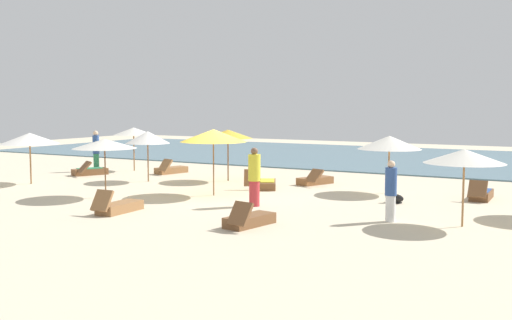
% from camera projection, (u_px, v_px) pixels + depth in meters
% --- Properties ---
extents(ground_plane, '(60.00, 60.00, 0.00)m').
position_uv_depth(ground_plane, '(226.00, 197.00, 20.54)').
color(ground_plane, beige).
extents(ocean_water, '(48.00, 16.00, 0.06)m').
position_uv_depth(ocean_water, '(381.00, 157.00, 35.30)').
color(ocean_water, slate).
rests_on(ocean_water, ground_plane).
extents(umbrella_0, '(2.14, 2.14, 1.98)m').
position_uv_depth(umbrella_0, '(105.00, 144.00, 20.34)').
color(umbrella_0, brown).
rests_on(umbrella_0, ground_plane).
extents(umbrella_2, '(2.06, 2.06, 2.01)m').
position_uv_depth(umbrella_2, '(464.00, 156.00, 15.54)').
color(umbrella_2, olive).
rests_on(umbrella_2, ground_plane).
extents(umbrella_3, '(1.79, 1.79, 2.04)m').
position_uv_depth(umbrella_3, '(148.00, 137.00, 24.53)').
color(umbrella_3, brown).
rests_on(umbrella_3, ground_plane).
extents(umbrella_4, '(2.23, 2.23, 2.04)m').
position_uv_depth(umbrella_4, '(389.00, 143.00, 21.31)').
color(umbrella_4, olive).
rests_on(umbrella_4, ground_plane).
extents(umbrella_5, '(1.99, 1.99, 2.10)m').
position_uv_depth(umbrella_5, '(228.00, 134.00, 24.71)').
color(umbrella_5, brown).
rests_on(umbrella_5, ground_plane).
extents(umbrella_6, '(1.87, 1.87, 2.03)m').
position_uv_depth(umbrella_6, '(134.00, 131.00, 28.42)').
color(umbrella_6, olive).
rests_on(umbrella_6, ground_plane).
extents(umbrella_7, '(2.29, 2.29, 2.29)m').
position_uv_depth(umbrella_7, '(213.00, 136.00, 20.80)').
color(umbrella_7, brown).
rests_on(umbrella_7, ground_plane).
extents(umbrella_8, '(2.28, 2.28, 2.01)m').
position_uv_depth(umbrella_8, '(30.00, 139.00, 23.80)').
color(umbrella_8, olive).
rests_on(umbrella_8, ground_plane).
extents(lounger_0, '(0.63, 1.70, 0.69)m').
position_uv_depth(lounger_0, '(481.00, 194.00, 20.11)').
color(lounger_0, brown).
rests_on(lounger_0, ground_plane).
extents(lounger_1, '(0.87, 1.73, 0.73)m').
position_uv_depth(lounger_1, '(249.00, 220.00, 15.74)').
color(lounger_1, brown).
rests_on(lounger_1, ground_plane).
extents(lounger_2, '(1.27, 1.71, 0.75)m').
position_uv_depth(lounger_2, '(266.00, 184.00, 22.67)').
color(lounger_2, brown).
rests_on(lounger_2, ground_plane).
extents(lounger_3, '(1.00, 1.77, 0.70)m').
position_uv_depth(lounger_3, '(171.00, 170.00, 27.48)').
color(lounger_3, olive).
rests_on(lounger_3, ground_plane).
extents(lounger_4, '(0.65, 1.67, 0.73)m').
position_uv_depth(lounger_4, '(118.00, 207.00, 17.72)').
color(lounger_4, olive).
rests_on(lounger_4, ground_plane).
extents(lounger_5, '(1.17, 1.80, 0.67)m').
position_uv_depth(lounger_5, '(315.00, 180.00, 23.76)').
color(lounger_5, brown).
rests_on(lounger_5, ground_plane).
extents(lounger_6, '(1.27, 1.79, 0.67)m').
position_uv_depth(lounger_6, '(89.00, 171.00, 26.84)').
color(lounger_6, brown).
rests_on(lounger_6, ground_plane).
extents(person_0, '(0.44, 0.44, 1.65)m').
position_uv_depth(person_0, '(391.00, 191.00, 16.29)').
color(person_0, white).
rests_on(person_0, ground_plane).
extents(person_1, '(0.42, 0.42, 1.82)m').
position_uv_depth(person_1, '(254.00, 177.00, 18.74)').
color(person_1, '#BF3338').
rests_on(person_1, ground_plane).
extents(person_2, '(0.37, 0.37, 1.89)m').
position_uv_depth(person_2, '(96.00, 150.00, 28.28)').
color(person_2, '#338C59').
rests_on(person_2, ground_plane).
extents(dog, '(0.63, 0.48, 0.30)m').
position_uv_depth(dog, '(395.00, 198.00, 19.40)').
color(dog, black).
rests_on(dog, ground_plane).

